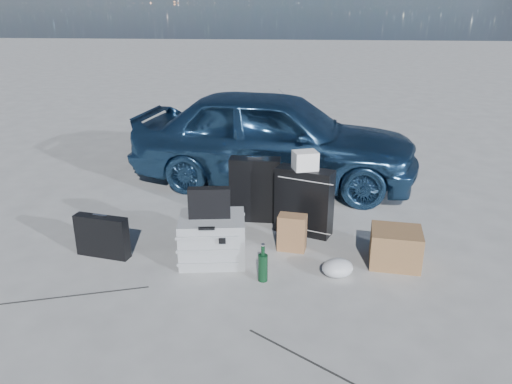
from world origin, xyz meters
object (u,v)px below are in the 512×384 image
at_px(pelican_case, 212,239).
at_px(green_bottle, 263,263).
at_px(suitcase_left, 255,189).
at_px(duffel_bag, 284,198).
at_px(car, 274,137).
at_px(briefcase, 102,236).
at_px(suitcase_right, 304,201).
at_px(cardboard_box, 395,247).

distance_m(pelican_case, green_bottle, 0.59).
bearing_deg(pelican_case, suitcase_left, 64.42).
relative_size(duffel_bag, green_bottle, 1.87).
bearing_deg(car, pelican_case, 176.51).
bearing_deg(duffel_bag, briefcase, -142.70).
relative_size(briefcase, suitcase_right, 0.75).
height_order(pelican_case, green_bottle, pelican_case).
xyz_separation_m(duffel_bag, cardboard_box, (1.04, -1.14, 0.01)).
distance_m(suitcase_left, duffel_bag, 0.45).
bearing_deg(cardboard_box, suitcase_right, 144.18).
bearing_deg(car, suitcase_left, -178.42).
relative_size(briefcase, green_bottle, 1.55).
relative_size(car, cardboard_box, 8.16).
relative_size(car, briefcase, 7.03).
bearing_deg(pelican_case, suitcase_right, 30.73).
bearing_deg(duffel_bag, suitcase_left, -140.36).
relative_size(suitcase_left, suitcase_right, 1.01).
height_order(duffel_bag, cardboard_box, cardboard_box).
bearing_deg(car, cardboard_box, -141.84).
bearing_deg(duffel_bag, cardboard_box, -46.81).
bearing_deg(suitcase_right, suitcase_left, 172.33).
bearing_deg(suitcase_right, car, 125.62).
height_order(car, duffel_bag, car).
relative_size(suitcase_left, duffel_bag, 1.12).
height_order(briefcase, suitcase_left, suitcase_left).
xyz_separation_m(car, suitcase_left, (-0.14, -1.21, -0.27)).
bearing_deg(briefcase, suitcase_right, 31.47).
relative_size(duffel_bag, cardboard_box, 1.40).
bearing_deg(suitcase_left, briefcase, -143.31).
height_order(pelican_case, cardboard_box, pelican_case).
distance_m(car, cardboard_box, 2.46).
xyz_separation_m(suitcase_right, green_bottle, (-0.34, -0.99, -0.18)).
bearing_deg(briefcase, green_bottle, -0.32).
bearing_deg(suitcase_right, briefcase, -138.81).
bearing_deg(green_bottle, briefcase, 168.24).
bearing_deg(briefcase, cardboard_box, 13.22).
bearing_deg(suitcase_right, green_bottle, -87.88).
xyz_separation_m(car, suitcase_right, (0.39, -1.50, -0.27)).
relative_size(pelican_case, briefcase, 1.14).
xyz_separation_m(pelican_case, briefcase, (-1.03, -0.02, -0.01)).
xyz_separation_m(briefcase, suitcase_left, (1.34, 0.97, 0.15)).
bearing_deg(green_bottle, duffel_bag, 85.16).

